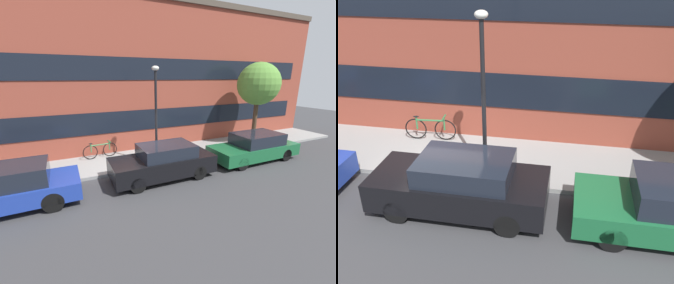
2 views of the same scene
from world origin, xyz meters
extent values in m
plane|color=#38383A|center=(0.00, 0.00, 0.00)|extent=(56.00, 56.00, 0.00)
cube|color=gray|center=(0.00, 1.35, 0.06)|extent=(28.00, 2.70, 0.13)
cube|color=brown|center=(0.00, 3.15, 4.02)|extent=(28.00, 0.90, 8.03)
cube|color=black|center=(0.00, 2.68, 1.77)|extent=(25.76, 0.04, 1.10)
cube|color=black|center=(0.00, 2.68, 4.42)|extent=(25.76, 0.04, 1.10)
cube|color=#1E3899|center=(-4.42, -1.05, 0.53)|extent=(4.55, 1.72, 0.57)
cube|color=black|center=(-4.24, -1.05, 1.11)|extent=(2.36, 1.52, 0.59)
cylinder|color=black|center=(-3.01, -1.82, 0.33)|extent=(0.65, 0.18, 0.65)
cylinder|color=black|center=(-3.01, -0.28, 0.33)|extent=(0.65, 0.18, 0.65)
cube|color=black|center=(1.02, -1.05, 0.58)|extent=(4.19, 1.70, 0.72)
cube|color=black|center=(1.19, -1.05, 1.18)|extent=(2.18, 1.50, 0.48)
cylinder|color=black|center=(-0.27, -1.81, 0.30)|extent=(0.59, 0.18, 0.59)
cylinder|color=black|center=(-0.27, -0.29, 0.30)|extent=(0.59, 0.18, 0.59)
cylinder|color=black|center=(2.32, -1.81, 0.30)|extent=(0.59, 0.18, 0.59)
cylinder|color=black|center=(2.32, -0.29, 0.30)|extent=(0.59, 0.18, 0.59)
cube|color=#195B33|center=(5.97, -1.05, 0.52)|extent=(4.51, 1.77, 0.58)
cube|color=black|center=(6.15, -1.05, 1.08)|extent=(2.34, 1.56, 0.56)
cylinder|color=black|center=(4.57, -1.85, 0.30)|extent=(0.60, 0.18, 0.60)
cylinder|color=black|center=(4.57, -0.25, 0.30)|extent=(0.60, 0.18, 0.60)
cylinder|color=black|center=(7.37, -1.85, 0.30)|extent=(0.60, 0.18, 0.60)
cylinder|color=black|center=(7.37, -0.25, 0.30)|extent=(0.60, 0.18, 0.60)
torus|color=black|center=(-0.46, 2.21, 0.48)|extent=(0.71, 0.10, 0.71)
torus|color=black|center=(-1.43, 2.12, 0.48)|extent=(0.71, 0.10, 0.71)
cylinder|color=#33723F|center=(-0.94, 2.16, 0.80)|extent=(0.92, 0.14, 0.06)
cylinder|color=#33723F|center=(-1.38, 2.12, 0.69)|extent=(0.06, 0.06, 0.40)
cylinder|color=#33723F|center=(-0.48, 2.21, 0.69)|extent=(0.06, 0.06, 0.40)
ellipsoid|color=black|center=(-1.38, 2.12, 0.92)|extent=(0.21, 0.10, 0.05)
cylinder|color=#33723F|center=(-0.48, 2.21, 0.92)|extent=(0.09, 0.44, 0.05)
cylinder|color=#473323|center=(7.92, 0.91, 1.56)|extent=(0.25, 0.25, 2.85)
sphere|color=#568C38|center=(7.92, 0.91, 3.64)|extent=(2.40, 2.40, 2.40)
cylinder|color=black|center=(1.33, 0.32, 2.20)|extent=(0.11, 0.11, 4.15)
ellipsoid|color=silver|center=(1.33, 0.32, 4.38)|extent=(0.32, 0.32, 0.20)
camera|label=1|loc=(-2.40, -8.86, 4.04)|focal=24.00mm
camera|label=2|loc=(3.49, -8.16, 5.65)|focal=40.00mm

